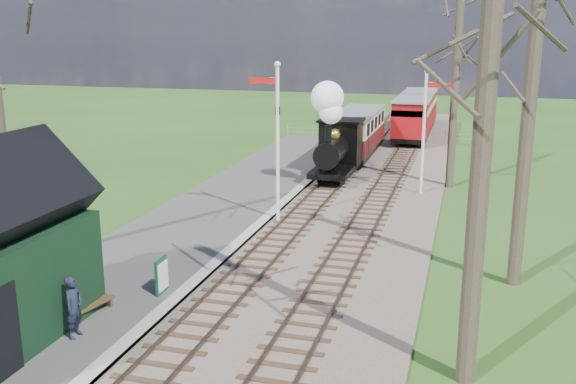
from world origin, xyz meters
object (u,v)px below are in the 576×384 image
at_px(locomotive, 335,138).
at_px(semaphore_near, 276,131).
at_px(bench, 83,299).
at_px(semaphore_far, 426,122).
at_px(red_carriage_a, 412,119).
at_px(red_carriage_b, 419,109).
at_px(sign_board, 162,276).
at_px(person, 74,307).
at_px(coach, 357,132).

bearing_deg(locomotive, semaphore_near, -95.78).
distance_m(semaphore_near, bench, 10.42).
bearing_deg(bench, semaphore_far, 64.85).
bearing_deg(red_carriage_a, bench, -100.67).
height_order(semaphore_far, bench, semaphore_far).
relative_size(red_carriage_b, bench, 3.52).
bearing_deg(sign_board, red_carriage_b, 82.66).
xyz_separation_m(locomotive, red_carriage_b, (2.61, 18.06, -0.58)).
height_order(semaphore_near, red_carriage_b, semaphore_near).
distance_m(semaphore_near, person, 11.32).
distance_m(coach, red_carriage_b, 12.26).
xyz_separation_m(locomotive, coach, (0.01, 6.07, -0.60)).
relative_size(coach, red_carriage_b, 1.36).
bearing_deg(locomotive, coach, 89.89).
distance_m(red_carriage_b, person, 36.76).
bearing_deg(red_carriage_b, bench, -99.04).
bearing_deg(sign_board, coach, 85.45).
bearing_deg(coach, bench, -97.36).
bearing_deg(semaphore_near, person, -98.91).
bearing_deg(bench, red_carriage_b, 80.96).
relative_size(bench, person, 1.08).
height_order(locomotive, person, locomotive).
bearing_deg(red_carriage_b, sign_board, -97.34).
distance_m(locomotive, person, 18.56).
distance_m(semaphore_far, red_carriage_a, 14.25).
xyz_separation_m(semaphore_far, bench, (-7.38, -15.72, -2.73)).
bearing_deg(person, semaphore_far, -22.27).
relative_size(semaphore_near, sign_board, 6.28).
height_order(coach, person, coach).
distance_m(semaphore_near, red_carriage_b, 25.83).
bearing_deg(person, red_carriage_b, -8.11).
bearing_deg(red_carriage_b, coach, -102.24).
height_order(red_carriage_a, red_carriage_b, same).
bearing_deg(locomotive, bench, -99.88).
bearing_deg(bench, locomotive, 80.12).
relative_size(sign_board, bench, 0.60).
xyz_separation_m(red_carriage_b, bench, (-5.61, -35.26, -1.04)).
height_order(semaphore_near, sign_board, semaphore_near).
distance_m(semaphore_near, red_carriage_a, 20.41).
bearing_deg(semaphore_far, semaphore_near, -130.60).
xyz_separation_m(locomotive, bench, (-2.99, -17.20, -1.62)).
bearing_deg(sign_board, bench, -125.22).
xyz_separation_m(bench, person, (0.53, -1.15, 0.34)).
distance_m(locomotive, coach, 6.10).
xyz_separation_m(locomotive, person, (-2.46, -18.35, -1.28)).
height_order(locomotive, sign_board, locomotive).
distance_m(coach, person, 24.55).
bearing_deg(red_carriage_a, semaphore_near, -99.54).
bearing_deg(coach, locomotive, -90.11).
relative_size(red_carriage_a, red_carriage_b, 1.00).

